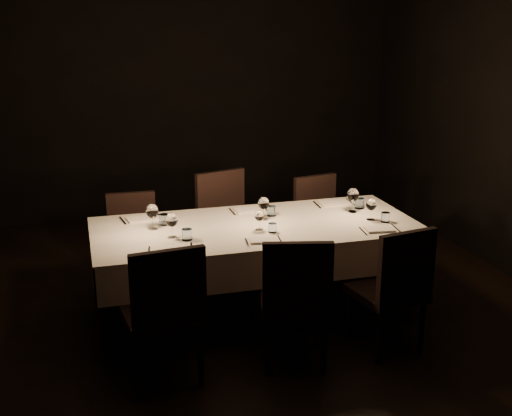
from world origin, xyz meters
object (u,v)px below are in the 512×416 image
object	(u,v)px
chair_far_left	(133,238)
chair_far_right	(320,220)
dining_table	(256,234)
chair_near_left	(165,310)
chair_near_right	(395,285)
chair_near_center	(295,297)
chair_far_center	(227,223)

from	to	relation	value
chair_far_left	chair_far_right	world-z (taller)	chair_far_right
dining_table	chair_near_left	xyz separation A→B (m)	(-0.84, -0.85, -0.15)
dining_table	chair_near_right	world-z (taller)	chair_near_right
chair_near_center	chair_far_left	xyz separation A→B (m)	(-0.92, 1.61, -0.04)
chair_near_left	dining_table	bearing A→B (deg)	-141.51
chair_far_left	chair_far_right	size ratio (longest dim) A/B	0.96
chair_far_left	chair_far_right	distance (m)	1.72
chair_far_left	chair_near_left	bearing A→B (deg)	-86.18
chair_far_center	chair_far_right	size ratio (longest dim) A/B	1.10
chair_near_left	chair_far_right	distance (m)	2.31
chair_near_left	chair_near_center	xyz separation A→B (m)	(0.87, -0.01, -0.01)
dining_table	chair_near_right	bearing A→B (deg)	-47.76
chair_near_left	chair_far_left	size ratio (longest dim) A/B	1.13
chair_far_center	chair_far_right	xyz separation A→B (m)	(0.88, -0.01, -0.04)
chair_far_left	chair_far_center	world-z (taller)	chair_far_center
dining_table	chair_far_left	xyz separation A→B (m)	(-0.89, 0.75, -0.20)
chair_far_center	chair_far_right	bearing A→B (deg)	-17.32
chair_near_left	chair_far_right	world-z (taller)	chair_near_left
chair_far_left	dining_table	bearing A→B (deg)	-38.06
chair_near_right	chair_far_center	xyz separation A→B (m)	(-0.82, 1.60, 0.03)
chair_near_center	dining_table	bearing A→B (deg)	-73.99
chair_near_left	chair_far_center	size ratio (longest dim) A/B	0.98
chair_far_left	chair_far_right	xyz separation A→B (m)	(1.72, -0.01, 0.02)
dining_table	chair_far_left	size ratio (longest dim) A/B	2.90
chair_near_center	chair_far_right	distance (m)	1.79
chair_near_left	chair_far_left	world-z (taller)	chair_near_left
chair_far_right	chair_near_left	bearing A→B (deg)	-147.30
chair_near_right	chair_far_right	size ratio (longest dim) A/B	1.04
chair_near_right	chair_far_center	size ratio (longest dim) A/B	0.94
chair_far_left	chair_far_center	xyz separation A→B (m)	(0.84, 0.01, 0.06)
chair_near_right	chair_far_left	world-z (taller)	chair_near_right
chair_near_left	chair_near_right	xyz separation A→B (m)	(1.61, 0.00, -0.02)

